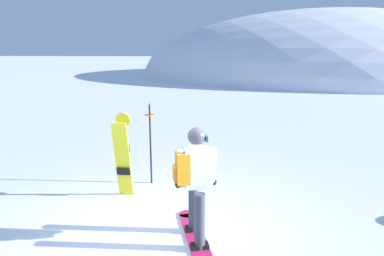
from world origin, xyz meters
The scene contains 5 objects.
ground_plane centered at (0.00, 0.00, 0.00)m, with size 300.00×300.00×0.00m, color white.
ridge_peak_main centered at (11.91, 35.57, 0.00)m, with size 40.28×36.26×14.14m.
snowboarder_main centered at (0.56, -0.04, 0.92)m, with size 0.71×1.78×1.71m.
spare_snowboard centered at (-0.91, 1.33, 0.83)m, with size 0.28×0.35×1.63m.
piste_marker_near centered at (-0.54, 2.05, 0.99)m, with size 0.20×0.20×1.73m.
Camera 1 is at (0.94, -4.45, 2.74)m, focal length 31.17 mm.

